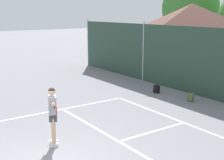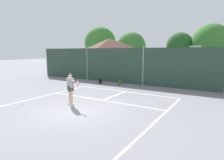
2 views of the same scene
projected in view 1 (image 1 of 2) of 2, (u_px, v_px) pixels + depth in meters
The scene contains 5 objects.
court_markings at pixel (68, 156), 8.92m from camera, with size 8.30×11.10×0.01m.
clubhouse_building at pixel (190, 40), 19.21m from camera, with size 7.00×4.36×4.57m.
tennis_player at pixel (53, 111), 9.43m from camera, with size 1.39×0.51×1.85m.
backpack_black at pixel (156, 89), 15.82m from camera, with size 0.31×0.28×0.46m.
backpack_olive at pixel (190, 97), 14.32m from camera, with size 0.33×0.33×0.46m.
Camera 1 is at (7.49, -2.98, 4.10)m, focal length 49.53 mm.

